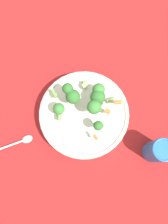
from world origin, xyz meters
TOP-DOWN VIEW (x-y plane):
  - ground_plane at (0.00, 0.00)m, footprint 3.00×3.00m
  - bowl at (0.00, 0.00)m, footprint 0.30×0.30m
  - pasta_salad at (0.02, 0.02)m, footprint 0.20×0.21m
  - cup at (0.13, -0.22)m, footprint 0.07×0.07m
  - spoon at (-0.24, 0.04)m, footprint 0.16×0.05m

SIDE VIEW (x-z plane):
  - ground_plane at x=0.00m, z-range 0.00..0.00m
  - spoon at x=-0.24m, z-range 0.00..0.01m
  - bowl at x=0.00m, z-range 0.00..0.06m
  - cup at x=0.13m, z-range 0.00..0.12m
  - pasta_salad at x=0.02m, z-range 0.06..0.14m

